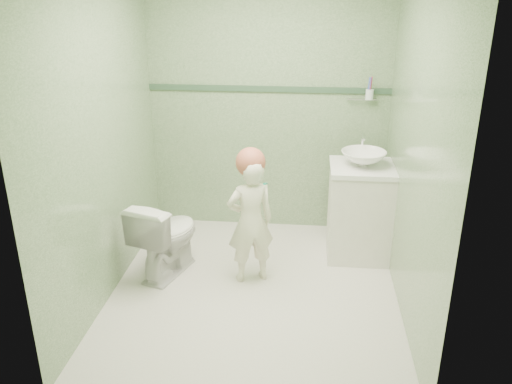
# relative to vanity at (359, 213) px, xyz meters

# --- Properties ---
(ground) EXTENTS (2.50, 2.50, 0.00)m
(ground) POSITION_rel_vanity_xyz_m (-0.84, -0.70, -0.40)
(ground) COLOR white
(ground) RESTS_ON ground
(room_shell) EXTENTS (2.50, 2.54, 2.40)m
(room_shell) POSITION_rel_vanity_xyz_m (-0.84, -0.70, 0.80)
(room_shell) COLOR gray
(room_shell) RESTS_ON ground
(trim_stripe) EXTENTS (2.20, 0.02, 0.05)m
(trim_stripe) POSITION_rel_vanity_xyz_m (-0.84, 0.54, 0.95)
(trim_stripe) COLOR #32503A
(trim_stripe) RESTS_ON room_shell
(vanity) EXTENTS (0.52, 0.50, 0.80)m
(vanity) POSITION_rel_vanity_xyz_m (0.00, 0.00, 0.00)
(vanity) COLOR silver
(vanity) RESTS_ON ground
(counter) EXTENTS (0.54, 0.52, 0.04)m
(counter) POSITION_rel_vanity_xyz_m (0.00, 0.00, 0.41)
(counter) COLOR white
(counter) RESTS_ON vanity
(basin) EXTENTS (0.37, 0.37, 0.13)m
(basin) POSITION_rel_vanity_xyz_m (0.00, 0.00, 0.49)
(basin) COLOR white
(basin) RESTS_ON counter
(faucet) EXTENTS (0.03, 0.13, 0.18)m
(faucet) POSITION_rel_vanity_xyz_m (0.00, 0.19, 0.57)
(faucet) COLOR silver
(faucet) RESTS_ON counter
(cup_holder) EXTENTS (0.26, 0.07, 0.21)m
(cup_holder) POSITION_rel_vanity_xyz_m (0.05, 0.48, 0.93)
(cup_holder) COLOR silver
(cup_holder) RESTS_ON room_shell
(toilet) EXTENTS (0.56, 0.73, 0.66)m
(toilet) POSITION_rel_vanity_xyz_m (-1.58, -0.47, -0.07)
(toilet) COLOR white
(toilet) RESTS_ON ground
(toddler) EXTENTS (0.44, 0.37, 1.03)m
(toddler) POSITION_rel_vanity_xyz_m (-0.89, -0.51, 0.11)
(toddler) COLOR white
(toddler) RESTS_ON ground
(hair_cap) EXTENTS (0.23, 0.23, 0.23)m
(hair_cap) POSITION_rel_vanity_xyz_m (-0.89, -0.48, 0.59)
(hair_cap) COLOR #B75E47
(hair_cap) RESTS_ON toddler
(teal_toothbrush) EXTENTS (0.10, 0.14, 0.08)m
(teal_toothbrush) POSITION_rel_vanity_xyz_m (-0.77, -0.60, 0.47)
(teal_toothbrush) COLOR #179074
(teal_toothbrush) RESTS_ON toddler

